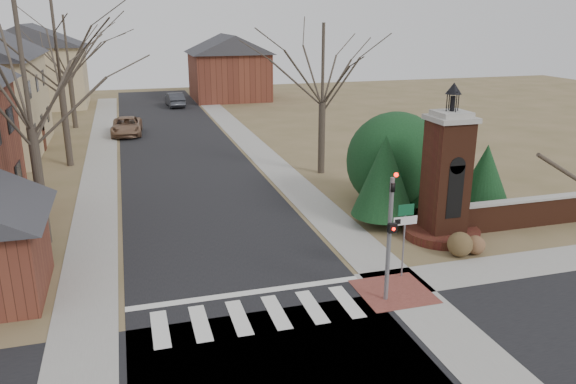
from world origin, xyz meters
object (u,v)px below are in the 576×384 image
object	(u,v)px
brick_gate_monument	(445,188)
sign_post	(405,226)
distant_car	(175,99)
traffic_signal_pole	(390,227)
pickup_truck	(127,126)

from	to	relation	value
brick_gate_monument	sign_post	bearing A→B (deg)	-138.58
distant_car	traffic_signal_pole	bearing A→B (deg)	90.27
brick_gate_monument	distant_car	xyz separation A→B (m)	(-7.40, 39.15, -1.45)
brick_gate_monument	pickup_truck	xyz separation A→B (m)	(-12.40, 25.80, -1.49)
pickup_truck	distant_car	bearing A→B (deg)	73.07
traffic_signal_pole	pickup_truck	bearing A→B (deg)	104.30
traffic_signal_pole	sign_post	world-z (taller)	traffic_signal_pole
sign_post	pickup_truck	distance (m)	30.20
pickup_truck	distant_car	size ratio (longest dim) A/B	1.12
sign_post	distant_car	size ratio (longest dim) A/B	0.63
traffic_signal_pole	sign_post	size ratio (longest dim) A/B	1.64
traffic_signal_pole	brick_gate_monument	bearing A→B (deg)	43.24
brick_gate_monument	distant_car	distance (m)	39.87
traffic_signal_pole	distant_car	distance (m)	43.69
traffic_signal_pole	sign_post	xyz separation A→B (m)	(1.29, 1.41, -0.64)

